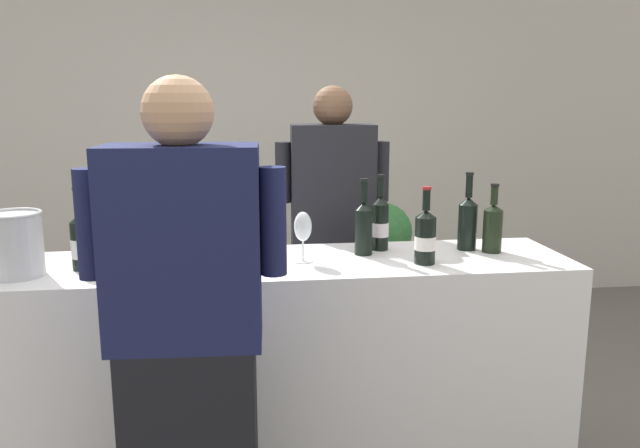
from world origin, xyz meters
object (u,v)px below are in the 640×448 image
(wine_bottle_6, at_px, (468,221))
(person_server, at_px, (332,260))
(wine_bottle_4, at_px, (493,226))
(wine_bottle_0, at_px, (171,232))
(wine_bottle_3, at_px, (94,233))
(wine_glass, at_px, (303,229))
(wine_bottle_1, at_px, (152,237))
(wine_bottle_8, at_px, (364,226))
(wine_bottle_5, at_px, (184,243))
(wine_bottle_9, at_px, (425,236))
(person_guest, at_px, (189,369))
(ice_bucket, at_px, (15,244))
(potted_shrub, at_px, (370,261))
(wine_bottle_2, at_px, (80,241))
(wine_bottle_7, at_px, (380,223))

(wine_bottle_6, bearing_deg, person_server, 134.17)
(wine_bottle_4, bearing_deg, wine_bottle_0, 179.01)
(wine_bottle_0, relative_size, person_server, 0.19)
(wine_bottle_3, relative_size, wine_glass, 1.53)
(wine_bottle_1, height_order, wine_bottle_8, wine_bottle_1)
(wine_bottle_1, relative_size, wine_bottle_5, 1.01)
(wine_bottle_9, bearing_deg, person_guest, -150.53)
(wine_bottle_5, bearing_deg, ice_bucket, 175.18)
(wine_glass, xyz_separation_m, person_guest, (-0.42, -0.60, -0.31))
(wine_bottle_1, relative_size, wine_bottle_9, 1.09)
(wine_bottle_4, height_order, wine_bottle_8, wine_bottle_8)
(person_server, relative_size, potted_shrub, 1.69)
(wine_bottle_5, height_order, wine_glass, wine_bottle_5)
(ice_bucket, height_order, person_server, person_server)
(ice_bucket, bearing_deg, person_guest, -39.01)
(person_server, height_order, potted_shrub, person_server)
(wine_bottle_2, bearing_deg, potted_shrub, 42.07)
(wine_bottle_3, bearing_deg, wine_bottle_9, -9.54)
(person_guest, bearing_deg, wine_bottle_6, 31.88)
(wine_glass, bearing_deg, wine_bottle_8, 18.91)
(wine_bottle_0, distance_m, wine_bottle_5, 0.21)
(wine_bottle_9, height_order, wine_glass, wine_bottle_9)
(potted_shrub, bearing_deg, wine_bottle_4, -77.27)
(potted_shrub, bearing_deg, person_guest, -117.44)
(wine_bottle_9, bearing_deg, person_server, 109.57)
(wine_bottle_3, xyz_separation_m, person_guest, (0.42, -0.73, -0.29))
(ice_bucket, relative_size, potted_shrub, 0.24)
(wine_bottle_0, bearing_deg, ice_bucket, -165.02)
(wine_bottle_4, bearing_deg, wine_bottle_8, 176.86)
(wine_bottle_1, height_order, wine_bottle_3, wine_bottle_1)
(wine_bottle_6, bearing_deg, wine_bottle_8, -176.48)
(wine_bottle_1, distance_m, wine_bottle_7, 0.96)
(wine_bottle_2, height_order, wine_bottle_5, wine_bottle_5)
(wine_bottle_5, xyz_separation_m, potted_shrub, (1.01, 1.39, -0.47))
(wine_bottle_1, height_order, person_server, person_server)
(person_server, bearing_deg, wine_bottle_2, -148.80)
(wine_bottle_1, bearing_deg, wine_bottle_5, -36.27)
(wine_bottle_4, relative_size, wine_bottle_9, 0.95)
(potted_shrub, bearing_deg, ice_bucket, -140.68)
(wine_bottle_9, bearing_deg, wine_bottle_4, 23.50)
(wine_bottle_3, xyz_separation_m, ice_bucket, (-0.24, -0.20, 0.01))
(person_server, distance_m, potted_shrub, 0.73)
(wine_glass, bearing_deg, wine_bottle_2, -179.88)
(wine_bottle_5, relative_size, wine_bottle_6, 0.98)
(wine_bottle_2, relative_size, wine_bottle_3, 1.02)
(wine_bottle_3, xyz_separation_m, potted_shrub, (1.39, 1.14, -0.46))
(wine_bottle_4, xyz_separation_m, person_guest, (-1.24, -0.66, -0.28))
(wine_bottle_6, distance_m, wine_bottle_9, 0.33)
(potted_shrub, bearing_deg, wine_bottle_1, -131.34)
(wine_bottle_1, bearing_deg, person_server, 39.88)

